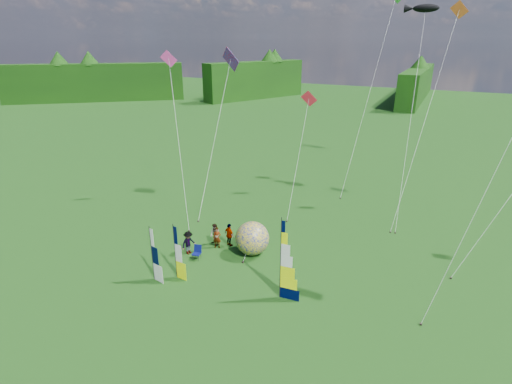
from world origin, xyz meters
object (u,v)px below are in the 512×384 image
at_px(spectator_a, 217,238).
at_px(camp_chair, 197,253).
at_px(bol_inflatable, 252,238).
at_px(spectator_c, 188,243).
at_px(spectator_d, 229,235).
at_px(side_banner_left, 175,252).
at_px(feather_banner_main, 280,260).
at_px(kite_whale, 413,102).
at_px(side_banner_far, 152,254).
at_px(spectator_b, 215,235).

relative_size(spectator_a, camp_chair, 1.60).
xyz_separation_m(bol_inflatable, spectator_c, (-3.91, -1.96, -0.33)).
bearing_deg(bol_inflatable, spectator_d, 172.99).
height_order(bol_inflatable, spectator_a, bol_inflatable).
xyz_separation_m(side_banner_left, spectator_c, (-1.02, 2.75, -0.94)).
distance_m(feather_banner_main, side_banner_left, 6.64).
relative_size(bol_inflatable, camp_chair, 2.39).
bearing_deg(feather_banner_main, side_banner_left, -175.88).
bearing_deg(side_banner_left, bol_inflatable, 64.48).
height_order(camp_chair, kite_whale, kite_whale).
distance_m(side_banner_far, spectator_a, 5.42).
height_order(side_banner_left, kite_whale, kite_whale).
xyz_separation_m(side_banner_left, spectator_b, (-0.06, 4.63, -0.97)).
bearing_deg(spectator_d, camp_chair, 91.07).
bearing_deg(side_banner_far, spectator_a, 86.27).
bearing_deg(spectator_c, feather_banner_main, -88.93).
distance_m(spectator_d, camp_chair, 2.82).
xyz_separation_m(feather_banner_main, side_banner_far, (-7.66, -1.74, -0.68)).
xyz_separation_m(feather_banner_main, side_banner_left, (-6.54, -0.95, -0.66)).
bearing_deg(spectator_c, side_banner_far, -167.15).
relative_size(side_banner_left, kite_whale, 0.20).
height_order(bol_inflatable, kite_whale, kite_whale).
xyz_separation_m(spectator_b, spectator_d, (1.01, 0.31, 0.05)).
bearing_deg(bol_inflatable, spectator_b, -178.55).
relative_size(spectator_a, spectator_d, 0.90).
height_order(feather_banner_main, side_banner_left, feather_banner_main).
distance_m(side_banner_far, spectator_c, 3.66).
xyz_separation_m(bol_inflatable, spectator_d, (-1.94, 0.24, -0.30)).
height_order(bol_inflatable, camp_chair, bol_inflatable).
xyz_separation_m(side_banner_far, bol_inflatable, (4.01, 5.50, -0.59)).
bearing_deg(spectator_c, side_banner_left, -145.12).
distance_m(spectator_a, camp_chair, 2.05).
distance_m(feather_banner_main, spectator_b, 7.73).
distance_m(feather_banner_main, bol_inflatable, 5.40).
distance_m(spectator_b, spectator_c, 2.12).
relative_size(bol_inflatable, spectator_a, 1.50).
relative_size(side_banner_left, side_banner_far, 1.01).
bearing_deg(bol_inflatable, spectator_a, -172.20).
xyz_separation_m(spectator_a, spectator_c, (-1.30, -1.60, 0.06)).
relative_size(spectator_c, spectator_d, 0.97).
bearing_deg(spectator_b, side_banner_left, -69.79).
distance_m(feather_banner_main, spectator_d, 7.05).
height_order(side_banner_left, spectator_c, side_banner_left).
distance_m(spectator_b, spectator_d, 1.05).
bearing_deg(side_banner_left, camp_chair, 98.76).
relative_size(spectator_b, spectator_c, 0.97).
xyz_separation_m(side_banner_far, spectator_b, (1.07, 5.42, -0.95)).
bearing_deg(spectator_d, bol_inflatable, -163.62).
bearing_deg(side_banner_left, spectator_d, 85.13).
relative_size(side_banner_far, spectator_c, 2.09).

